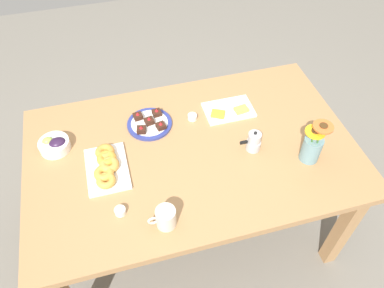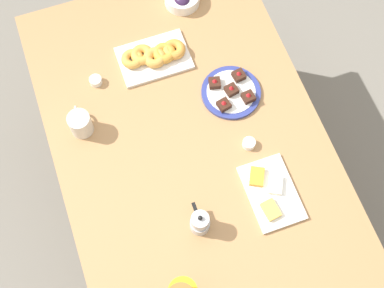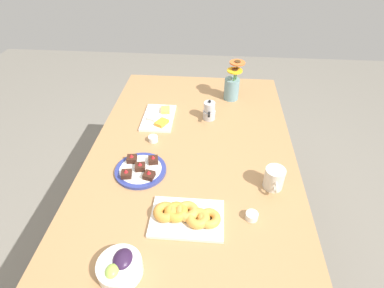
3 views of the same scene
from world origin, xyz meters
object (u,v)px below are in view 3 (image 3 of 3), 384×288
object	(u,v)px
jam_cup_honey	(153,139)
flower_vase	(232,86)
coffee_mug	(274,178)
grape_bowl	(120,267)
moka_pot	(209,111)
dessert_plate	(141,170)
croissant_platter	(186,216)
cheese_platter	(159,117)
dining_table	(192,163)
jam_cup_berry	(252,216)

from	to	relation	value
jam_cup_honey	flower_vase	xyz separation A→B (m)	(-0.46, 0.40, 0.07)
coffee_mug	grape_bowl	size ratio (longest dim) A/B	0.81
grape_bowl	jam_cup_honey	distance (m)	0.70
grape_bowl	moka_pot	distance (m)	0.96
dessert_plate	coffee_mug	bearing A→B (deg)	85.62
moka_pot	coffee_mug	bearing A→B (deg)	30.21
flower_vase	coffee_mug	bearing A→B (deg)	12.49
grape_bowl	dessert_plate	distance (m)	0.47
grape_bowl	moka_pot	world-z (taller)	moka_pot
croissant_platter	dessert_plate	size ratio (longest dim) A/B	1.23
cheese_platter	moka_pot	world-z (taller)	moka_pot
coffee_mug	jam_cup_honey	distance (m)	0.63
dining_table	coffee_mug	world-z (taller)	coffee_mug
dining_table	jam_cup_honey	xyz separation A→B (m)	(-0.06, -0.20, 0.10)
cheese_platter	flower_vase	distance (m)	0.49
grape_bowl	croissant_platter	distance (m)	0.30
croissant_platter	jam_cup_honey	bearing A→B (deg)	-155.37
dining_table	jam_cup_berry	bearing A→B (deg)	34.06
flower_vase	moka_pot	world-z (taller)	flower_vase
coffee_mug	grape_bowl	xyz separation A→B (m)	(0.43, -0.54, -0.02)
coffee_mug	flower_vase	distance (m)	0.75
cheese_platter	jam_cup_honey	distance (m)	0.20
dining_table	moka_pot	world-z (taller)	moka_pot
cheese_platter	flower_vase	bearing A→B (deg)	122.74
cheese_platter	jam_cup_berry	xyz separation A→B (m)	(0.65, 0.47, 0.00)
dining_table	grape_bowl	world-z (taller)	grape_bowl
dining_table	croissant_platter	world-z (taller)	croissant_platter
croissant_platter	dessert_plate	bearing A→B (deg)	-136.73
grape_bowl	moka_pot	bearing A→B (deg)	164.67
dessert_plate	moka_pot	distance (m)	0.54
coffee_mug	flower_vase	size ratio (longest dim) A/B	0.49
dessert_plate	flower_vase	bearing A→B (deg)	148.57
dining_table	jam_cup_honey	size ratio (longest dim) A/B	33.33
cheese_platter	dessert_plate	distance (m)	0.43
grape_bowl	croissant_platter	xyz separation A→B (m)	(-0.23, 0.19, -0.01)
dessert_plate	flower_vase	size ratio (longest dim) A/B	0.95
flower_vase	dining_table	bearing A→B (deg)	-21.10
cheese_platter	grape_bowl	bearing A→B (deg)	1.66
croissant_platter	moka_pot	distance (m)	0.70
flower_vase	jam_cup_berry	bearing A→B (deg)	3.84
jam_cup_berry	jam_cup_honey	bearing A→B (deg)	-133.76
coffee_mug	dining_table	bearing A→B (deg)	-120.23
dining_table	jam_cup_berry	size ratio (longest dim) A/B	33.33
coffee_mug	flower_vase	bearing A→B (deg)	-167.51
grape_bowl	flower_vase	xyz separation A→B (m)	(-1.16, 0.38, 0.05)
jam_cup_berry	moka_pot	xyz separation A→B (m)	(-0.68, -0.19, 0.03)
dining_table	moka_pot	bearing A→B (deg)	165.83
grape_bowl	dessert_plate	world-z (taller)	grape_bowl
flower_vase	moka_pot	distance (m)	0.27
grape_bowl	cheese_platter	xyz separation A→B (m)	(-0.90, -0.03, -0.02)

